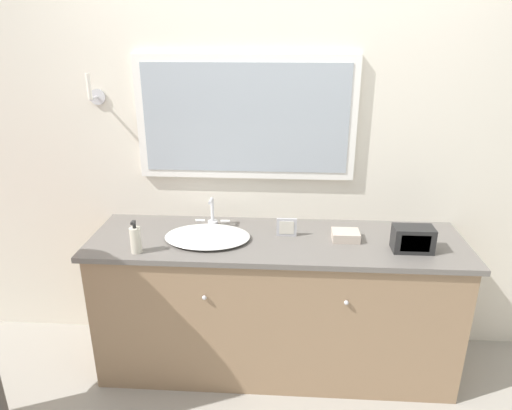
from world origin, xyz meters
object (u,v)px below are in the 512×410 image
Objects in this scene: soap_bottle at (136,240)px; picture_frame at (287,227)px; sink_basin at (208,236)px; appliance_box at (413,239)px.

picture_frame is at bearing 18.01° from soap_bottle.
sink_basin is at bearing -171.40° from picture_frame.
picture_frame is (0.78, 0.25, -0.02)m from soap_bottle.
sink_basin is 4.21× the size of picture_frame.
sink_basin is 2.62× the size of soap_bottle.
picture_frame is (-0.66, 0.14, -0.01)m from appliance_box.
sink_basin is 0.40m from soap_bottle.
picture_frame is (0.44, 0.07, 0.03)m from sink_basin.
sink_basin is 2.29× the size of appliance_box.
picture_frame is at bearing 167.80° from appliance_box.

